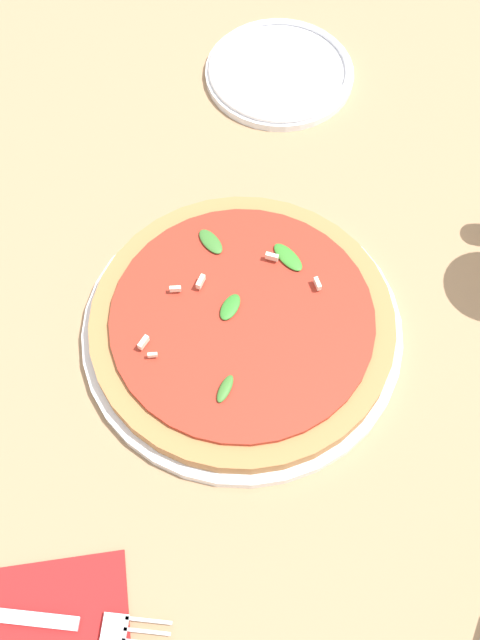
{
  "coord_description": "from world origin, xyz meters",
  "views": [
    {
      "loc": [
        -0.09,
        -0.39,
        0.71
      ],
      "look_at": [
        -0.0,
        -0.03,
        0.03
      ],
      "focal_mm": 42.0,
      "sensor_mm": 36.0,
      "label": 1
    }
  ],
  "objects": [
    {
      "name": "fork",
      "position": [
        -0.24,
        -0.27,
        0.01
      ],
      "size": [
        0.21,
        0.09,
        0.0
      ],
      "rotation": [
        0.0,
        0.0,
        -0.35
      ],
      "color": "silver",
      "rests_on": "ground_plane"
    },
    {
      "name": "side_plate_white",
      "position": [
        0.14,
        0.32,
        0.01
      ],
      "size": [
        0.19,
        0.19,
        0.02
      ],
      "color": "white",
      "rests_on": "ground_plane"
    },
    {
      "name": "ground_plane",
      "position": [
        0.0,
        0.0,
        0.0
      ],
      "size": [
        6.0,
        6.0,
        0.0
      ],
      "primitive_type": "plane",
      "color": "#9E7A56"
    },
    {
      "name": "pizza_arugula_main",
      "position": [
        -0.0,
        -0.03,
        0.02
      ],
      "size": [
        0.34,
        0.34,
        0.05
      ],
      "color": "white",
      "rests_on": "ground_plane"
    },
    {
      "name": "napkin",
      "position": [
        -0.24,
        -0.27,
        0.0
      ],
      "size": [
        0.17,
        0.12,
        0.01
      ],
      "rotation": [
        0.0,
        0.0,
        -0.11
      ],
      "color": "#B21E1E",
      "rests_on": "ground_plane"
    }
  ]
}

